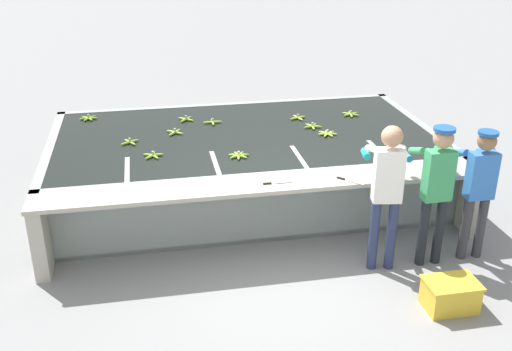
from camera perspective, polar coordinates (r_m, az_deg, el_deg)
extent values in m
plane|color=gray|center=(7.20, 1.65, -8.12)|extent=(80.00, 80.00, 0.00)
cube|color=gray|center=(8.90, -1.08, -1.32)|extent=(5.46, 3.06, 0.06)
cube|color=gray|center=(7.41, 0.84, -3.07)|extent=(5.46, 0.12, 0.91)
cube|color=gray|center=(10.08, -2.54, 4.37)|extent=(5.46, 0.12, 0.91)
cube|color=gray|center=(8.72, -18.65, -0.11)|extent=(0.12, 3.06, 0.91)
cube|color=gray|center=(9.51, 14.96, 2.34)|extent=(0.12, 3.06, 0.91)
cube|color=black|center=(8.71, -1.10, 1.38)|extent=(5.22, 2.82, 0.85)
cube|color=gray|center=(7.70, -11.89, -2.52)|extent=(0.06, 0.80, 0.91)
cube|color=gray|center=(7.74, -3.81, -1.89)|extent=(0.06, 0.80, 0.91)
cube|color=gray|center=(7.93, 4.04, -1.25)|extent=(0.06, 0.80, 0.91)
cube|color=gray|center=(8.26, 11.38, -0.62)|extent=(0.06, 0.80, 0.91)
cube|color=#A8A393|center=(6.97, 1.34, -0.94)|extent=(5.46, 0.45, 0.05)
cube|color=#A8A393|center=(7.16, -19.84, -5.87)|extent=(0.16, 0.41, 0.86)
cube|color=#A8A393|center=(8.09, 19.83, -2.36)|extent=(0.16, 0.41, 0.86)
cylinder|color=navy|center=(6.99, 11.16, -5.57)|extent=(0.11, 0.11, 0.87)
cylinder|color=navy|center=(7.03, 12.76, -5.52)|extent=(0.11, 0.11, 0.87)
cube|color=white|center=(6.68, 12.50, -0.01)|extent=(0.34, 0.22, 0.61)
sphere|color=tan|center=(6.52, 12.85, 3.65)|extent=(0.23, 0.23, 0.23)
cylinder|color=white|center=(6.79, 10.89, 2.55)|extent=(0.13, 0.32, 0.18)
cylinder|color=teal|center=(7.08, 10.39, 2.04)|extent=(0.12, 0.21, 0.08)
cylinder|color=white|center=(6.86, 13.50, 2.54)|extent=(0.13, 0.32, 0.18)
cylinder|color=teal|center=(7.15, 12.91, 2.04)|extent=(0.12, 0.21, 0.08)
cylinder|color=#1E2328|center=(7.20, 15.61, -5.25)|extent=(0.11, 0.11, 0.83)
cylinder|color=#1E2328|center=(7.29, 17.02, -5.05)|extent=(0.11, 0.11, 0.83)
cube|color=#38995B|center=(6.94, 16.99, 0.01)|extent=(0.32, 0.18, 0.59)
sphere|color=tan|center=(6.78, 17.43, 3.41)|extent=(0.23, 0.23, 0.23)
cylinder|color=#1E5199|center=(6.75, 17.54, 4.22)|extent=(0.24, 0.24, 0.04)
cylinder|color=#38995B|center=(6.99, 15.10, 2.29)|extent=(0.08, 0.31, 0.18)
cylinder|color=teal|center=(7.26, 14.11, 1.80)|extent=(0.09, 0.20, 0.08)
cylinder|color=#38995B|center=(7.14, 17.41, 2.46)|extent=(0.08, 0.31, 0.18)
cylinder|color=teal|center=(7.40, 16.36, 1.97)|extent=(0.09, 0.20, 0.08)
cylinder|color=#38383D|center=(7.49, 19.28, -4.78)|extent=(0.11, 0.11, 0.79)
cylinder|color=#38383D|center=(7.58, 20.61, -4.61)|extent=(0.11, 0.11, 0.79)
cube|color=blue|center=(7.25, 20.68, -0.01)|extent=(0.32, 0.18, 0.56)
sphere|color=#896042|center=(7.11, 21.16, 3.06)|extent=(0.21, 0.21, 0.21)
cylinder|color=#1E5199|center=(7.08, 21.27, 3.79)|extent=(0.22, 0.22, 0.04)
cylinder|color=blue|center=(7.31, 18.87, 2.08)|extent=(0.08, 0.31, 0.18)
cylinder|color=teal|center=(7.57, 17.84, 1.62)|extent=(0.09, 0.20, 0.08)
cylinder|color=blue|center=(7.46, 21.03, 2.21)|extent=(0.08, 0.31, 0.18)
cylinder|color=teal|center=(7.72, 19.96, 1.75)|extent=(0.09, 0.20, 0.08)
ellipsoid|color=#8CB738|center=(9.41, 9.06, 5.69)|extent=(0.06, 0.17, 0.04)
ellipsoid|color=#8CB738|center=(9.44, 9.32, 5.74)|extent=(0.16, 0.13, 0.04)
ellipsoid|color=#8CB738|center=(9.49, 9.25, 5.84)|extent=(0.17, 0.10, 0.04)
ellipsoid|color=#8CB738|center=(9.51, 8.94, 5.89)|extent=(0.06, 0.17, 0.04)
ellipsoid|color=#8CB738|center=(9.48, 8.69, 5.84)|extent=(0.16, 0.13, 0.04)
ellipsoid|color=#8CB738|center=(9.42, 8.75, 5.74)|extent=(0.17, 0.10, 0.04)
cylinder|color=tan|center=(9.45, 9.01, 6.00)|extent=(0.03, 0.03, 0.04)
ellipsoid|color=#8CB738|center=(8.79, 5.46, 4.57)|extent=(0.05, 0.17, 0.04)
ellipsoid|color=#8CB738|center=(8.83, 5.75, 4.67)|extent=(0.17, 0.10, 0.04)
ellipsoid|color=#8CB738|center=(8.89, 5.54, 4.79)|extent=(0.14, 0.15, 0.04)
ellipsoid|color=#8CB738|center=(8.87, 5.13, 4.78)|extent=(0.12, 0.16, 0.04)
ellipsoid|color=#8CB738|center=(8.81, 5.08, 4.65)|extent=(0.17, 0.08, 0.04)
cylinder|color=tan|center=(8.83, 5.40, 4.91)|extent=(0.03, 0.03, 0.04)
ellipsoid|color=#7FAD33|center=(8.40, -12.12, 3.22)|extent=(0.12, 0.16, 0.04)
ellipsoid|color=#7FAD33|center=(8.33, -12.24, 3.04)|extent=(0.16, 0.12, 0.04)
ellipsoid|color=#7FAD33|center=(8.31, -11.72, 3.03)|extent=(0.12, 0.16, 0.04)
ellipsoid|color=#7FAD33|center=(8.39, -11.61, 3.22)|extent=(0.16, 0.12, 0.04)
cylinder|color=tan|center=(8.35, -11.94, 3.36)|extent=(0.03, 0.03, 0.04)
ellipsoid|color=#7FAD33|center=(7.74, -2.06, 1.95)|extent=(0.17, 0.10, 0.04)
ellipsoid|color=#7FAD33|center=(7.70, -1.98, 1.83)|extent=(0.17, 0.11, 0.04)
ellipsoid|color=#7FAD33|center=(7.68, -1.67, 1.77)|extent=(0.07, 0.17, 0.04)
ellipsoid|color=#7FAD33|center=(7.70, -1.34, 1.83)|extent=(0.14, 0.15, 0.04)
ellipsoid|color=#7FAD33|center=(7.74, -1.26, 1.96)|extent=(0.17, 0.04, 0.04)
ellipsoid|color=#7FAD33|center=(7.77, -1.48, 2.06)|extent=(0.13, 0.16, 0.04)
ellipsoid|color=#7FAD33|center=(7.77, -1.83, 2.06)|extent=(0.08, 0.17, 0.04)
cylinder|color=tan|center=(7.71, -1.66, 2.17)|extent=(0.03, 0.03, 0.04)
ellipsoid|color=#8CB738|center=(9.13, -6.88, 5.24)|extent=(0.14, 0.15, 0.04)
ellipsoid|color=#8CB738|center=(9.14, -6.40, 5.29)|extent=(0.15, 0.14, 0.04)
ellipsoid|color=#8CB738|center=(9.21, -6.49, 5.44)|extent=(0.14, 0.15, 0.04)
ellipsoid|color=#8CB738|center=(9.20, -6.97, 5.39)|extent=(0.15, 0.14, 0.04)
cylinder|color=tan|center=(9.16, -6.70, 5.55)|extent=(0.03, 0.03, 0.04)
ellipsoid|color=#93BC3D|center=(9.23, 4.30, 5.56)|extent=(0.17, 0.09, 0.04)
ellipsoid|color=#93BC3D|center=(9.24, 3.83, 5.60)|extent=(0.09, 0.17, 0.04)
ellipsoid|color=#93BC3D|center=(9.17, 3.72, 5.46)|extent=(0.17, 0.09, 0.04)
ellipsoid|color=#93BC3D|center=(9.16, 4.20, 5.41)|extent=(0.09, 0.17, 0.04)
cylinder|color=tan|center=(9.19, 4.02, 5.72)|extent=(0.03, 0.03, 0.04)
ellipsoid|color=#75A333|center=(9.47, -15.81, 5.19)|extent=(0.10, 0.17, 0.04)
ellipsoid|color=#75A333|center=(9.46, -15.52, 5.21)|extent=(0.11, 0.17, 0.04)
ellipsoid|color=#75A333|center=(9.50, -15.34, 5.30)|extent=(0.17, 0.07, 0.04)
ellipsoid|color=#75A333|center=(9.54, -15.39, 5.38)|extent=(0.15, 0.14, 0.04)
ellipsoid|color=#75A333|center=(9.56, -15.64, 5.39)|extent=(0.04, 0.17, 0.04)
ellipsoid|color=#75A333|center=(9.55, -15.90, 5.33)|extent=(0.16, 0.13, 0.04)
ellipsoid|color=#75A333|center=(9.50, -15.98, 5.24)|extent=(0.17, 0.08, 0.04)
cylinder|color=tan|center=(9.50, -15.68, 5.49)|extent=(0.03, 0.03, 0.04)
ellipsoid|color=#7FAD33|center=(7.89, -9.74, 2.05)|extent=(0.06, 0.17, 0.04)
ellipsoid|color=#7FAD33|center=(7.86, -10.15, 1.94)|extent=(0.17, 0.11, 0.04)
ellipsoid|color=#7FAD33|center=(7.80, -10.06, 1.78)|extent=(0.15, 0.15, 0.04)
ellipsoid|color=#7FAD33|center=(7.79, -9.59, 1.78)|extent=(0.11, 0.17, 0.04)
ellipsoid|color=#7FAD33|center=(7.85, -9.40, 1.96)|extent=(0.17, 0.06, 0.04)
cylinder|color=tan|center=(7.83, -9.81, 2.14)|extent=(0.03, 0.03, 0.04)
ellipsoid|color=#9EC642|center=(8.54, 6.47, 3.96)|extent=(0.17, 0.05, 0.04)
ellipsoid|color=#9EC642|center=(8.51, 6.70, 3.88)|extent=(0.13, 0.16, 0.04)
ellipsoid|color=#9EC642|center=(8.52, 7.02, 3.88)|extent=(0.08, 0.17, 0.04)
ellipsoid|color=#9EC642|center=(8.56, 7.18, 3.97)|extent=(0.17, 0.10, 0.04)
ellipsoid|color=#9EC642|center=(8.60, 7.06, 4.07)|extent=(0.17, 0.12, 0.04)
ellipsoid|color=#9EC642|center=(8.62, 6.75, 4.12)|extent=(0.06, 0.17, 0.04)
ellipsoid|color=#9EC642|center=(8.59, 6.49, 4.07)|extent=(0.14, 0.15, 0.04)
cylinder|color=tan|center=(8.55, 6.82, 4.22)|extent=(0.03, 0.03, 0.04)
ellipsoid|color=#93BC3D|center=(9.00, -4.50, 5.08)|extent=(0.17, 0.04, 0.04)
ellipsoid|color=#93BC3D|center=(8.95, -4.11, 4.99)|extent=(0.04, 0.17, 0.04)
ellipsoid|color=#93BC3D|center=(9.01, -3.80, 5.12)|extent=(0.17, 0.04, 0.04)
ellipsoid|color=#93BC3D|center=(9.06, -4.20, 5.21)|extent=(0.04, 0.17, 0.04)
cylinder|color=tan|center=(8.99, -4.16, 5.31)|extent=(0.03, 0.03, 0.04)
ellipsoid|color=#93BC3D|center=(8.67, -7.53, 4.21)|extent=(0.13, 0.16, 0.04)
ellipsoid|color=#93BC3D|center=(8.66, -8.04, 4.15)|extent=(0.16, 0.13, 0.04)
ellipsoid|color=#93BC3D|center=(8.59, -7.94, 3.99)|extent=(0.13, 0.16, 0.04)
ellipsoid|color=#93BC3D|center=(8.60, -7.43, 4.05)|extent=(0.16, 0.13, 0.04)
cylinder|color=tan|center=(8.62, -7.75, 4.32)|extent=(0.03, 0.03, 0.04)
ellipsoid|color=#8CB738|center=(8.16, 13.03, 2.50)|extent=(0.17, 0.11, 0.04)
ellipsoid|color=#8CB738|center=(8.17, 13.57, 2.47)|extent=(0.11, 0.17, 0.04)
ellipsoid|color=#8CB738|center=(8.24, 13.51, 2.67)|extent=(0.17, 0.11, 0.04)
ellipsoid|color=#8CB738|center=(8.23, 12.98, 2.69)|extent=(0.11, 0.17, 0.04)
cylinder|color=tan|center=(8.18, 13.30, 2.81)|extent=(0.03, 0.03, 0.04)
cube|color=silver|center=(6.98, 2.68, -0.64)|extent=(0.20, 0.03, 0.00)
cube|color=black|center=(6.94, 1.07, -0.77)|extent=(0.10, 0.03, 0.02)
cube|color=silver|center=(7.06, 9.51, -0.66)|extent=(0.16, 0.17, 0.00)
cube|color=black|center=(7.14, 8.08, -0.27)|extent=(0.09, 0.09, 0.02)
cube|color=gold|center=(6.66, 18.01, -10.85)|extent=(0.52, 0.36, 0.30)
cube|color=gold|center=(6.57, 18.18, -9.68)|extent=(0.55, 0.39, 0.02)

